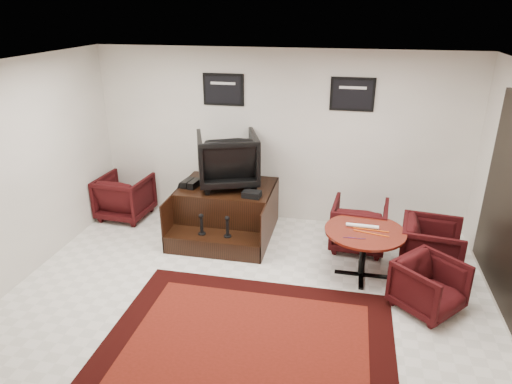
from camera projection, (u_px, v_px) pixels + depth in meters
ground at (245, 303)px, 5.60m from camera, size 6.00×6.00×0.00m
room_shell at (282, 164)px, 4.95m from camera, size 6.02×5.02×2.81m
area_rug at (249, 341)px, 4.95m from camera, size 3.11×2.33×0.01m
shine_podium at (226, 212)px, 7.22m from camera, size 1.47×1.51×0.76m
shine_chair at (228, 157)px, 7.03m from camera, size 1.13×1.10×0.92m
shoes_pair at (191, 183)px, 7.11m from camera, size 0.27×0.31×0.11m
polish_kit at (252, 194)px, 6.72m from camera, size 0.28×0.21×0.09m
umbrella_black at (173, 206)px, 7.21m from camera, size 0.33×0.12×0.88m
umbrella_hooked at (173, 206)px, 7.30m from camera, size 0.30×0.11×0.80m
armchair_side at (125, 195)px, 7.73m from camera, size 0.84×0.79×0.81m
meeting_table at (365, 236)px, 5.94m from camera, size 1.05×1.05×0.68m
table_chair_back at (359, 223)px, 6.74m from camera, size 0.84×0.80×0.80m
table_chair_window at (432, 245)px, 6.14m from camera, size 0.82×0.86×0.80m
table_chair_corner at (429, 284)px, 5.36m from camera, size 0.93×0.94×0.70m
paper_roll at (362, 226)px, 5.97m from camera, size 0.42×0.06×0.05m
table_clutter at (368, 233)px, 5.84m from camera, size 0.57×0.31×0.01m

